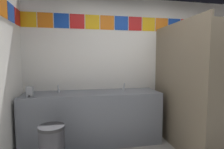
{
  "coord_description": "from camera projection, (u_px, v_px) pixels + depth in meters",
  "views": [
    {
      "loc": [
        -1.09,
        -1.6,
        1.43
      ],
      "look_at": [
        -0.56,
        1.07,
        1.2
      ],
      "focal_mm": 28.42,
      "sensor_mm": 36.0,
      "label": 1
    }
  ],
  "objects": [
    {
      "name": "wall_back",
      "position": [
        134.0,
        66.0,
        3.45
      ],
      "size": [
        4.04,
        0.09,
        2.57
      ],
      "color": "white",
      "rests_on": "ground_plane"
    },
    {
      "name": "vanity_counter",
      "position": [
        93.0,
        117.0,
        3.03
      ],
      "size": [
        2.26,
        0.61,
        0.87
      ],
      "color": "slate",
      "rests_on": "ground_plane"
    },
    {
      "name": "faucet_left",
      "position": [
        59.0,
        90.0,
        2.97
      ],
      "size": [
        0.04,
        0.1,
        0.14
      ],
      "color": "silver",
      "rests_on": "vanity_counter"
    },
    {
      "name": "faucet_right",
      "position": [
        124.0,
        87.0,
        3.18
      ],
      "size": [
        0.04,
        0.1,
        0.14
      ],
      "color": "silver",
      "rests_on": "vanity_counter"
    },
    {
      "name": "soap_dispenser",
      "position": [
        30.0,
        92.0,
        2.62
      ],
      "size": [
        0.09,
        0.09,
        0.16
      ],
      "color": "gray",
      "rests_on": "vanity_counter"
    },
    {
      "name": "stall_divider",
      "position": [
        196.0,
        88.0,
        2.6
      ],
      "size": [
        0.92,
        1.45,
        2.0
      ],
      "color": "#726651",
      "rests_on": "ground_plane"
    },
    {
      "name": "toilet",
      "position": [
        190.0,
        121.0,
        3.24
      ],
      "size": [
        0.39,
        0.49,
        0.74
      ],
      "color": "white",
      "rests_on": "ground_plane"
    },
    {
      "name": "trash_bin",
      "position": [
        52.0,
        149.0,
        2.23
      ],
      "size": [
        0.32,
        0.32,
        0.6
      ],
      "color": "#333338",
      "rests_on": "ground_plane"
    }
  ]
}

